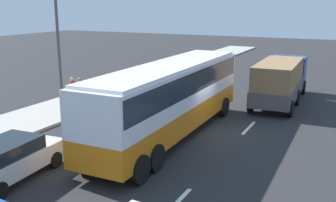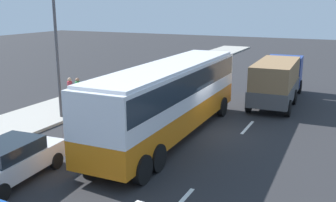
{
  "view_description": "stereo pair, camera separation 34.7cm",
  "coord_description": "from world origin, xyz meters",
  "px_view_note": "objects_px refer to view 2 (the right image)",
  "views": [
    {
      "loc": [
        -17.56,
        -6.84,
        6.29
      ],
      "look_at": [
        -2.02,
        0.92,
        1.95
      ],
      "focal_mm": 41.42,
      "sensor_mm": 36.0,
      "label": 1
    },
    {
      "loc": [
        -17.71,
        -6.53,
        6.29
      ],
      "look_at": [
        -2.02,
        0.92,
        1.95
      ],
      "focal_mm": 41.42,
      "sensor_mm": 36.0,
      "label": 2
    }
  ],
  "objects_px": {
    "car_silver_hatch": "(11,160)",
    "pedestrian_near_curb": "(70,89)",
    "cargo_truck": "(278,79)",
    "coach_bus": "(170,93)",
    "street_lamp": "(59,43)",
    "pedestrian_at_crossing": "(78,90)"
  },
  "relations": [
    {
      "from": "pedestrian_near_curb",
      "to": "street_lamp",
      "type": "distance_m",
      "value": 3.82
    },
    {
      "from": "cargo_truck",
      "to": "pedestrian_near_curb",
      "type": "relative_size",
      "value": 4.76
    },
    {
      "from": "car_silver_hatch",
      "to": "pedestrian_at_crossing",
      "type": "bearing_deg",
      "value": 20.27
    },
    {
      "from": "cargo_truck",
      "to": "street_lamp",
      "type": "height_order",
      "value": "street_lamp"
    },
    {
      "from": "car_silver_hatch",
      "to": "street_lamp",
      "type": "relative_size",
      "value": 0.61
    },
    {
      "from": "cargo_truck",
      "to": "car_silver_hatch",
      "type": "relative_size",
      "value": 1.97
    },
    {
      "from": "cargo_truck",
      "to": "street_lamp",
      "type": "relative_size",
      "value": 1.19
    },
    {
      "from": "cargo_truck",
      "to": "car_silver_hatch",
      "type": "distance_m",
      "value": 17.53
    },
    {
      "from": "coach_bus",
      "to": "pedestrian_near_curb",
      "type": "bearing_deg",
      "value": 73.09
    },
    {
      "from": "car_silver_hatch",
      "to": "pedestrian_near_curb",
      "type": "xyz_separation_m",
      "value": [
        9.15,
        4.73,
        0.38
      ]
    },
    {
      "from": "pedestrian_at_crossing",
      "to": "street_lamp",
      "type": "height_order",
      "value": "street_lamp"
    },
    {
      "from": "coach_bus",
      "to": "street_lamp",
      "type": "bearing_deg",
      "value": 86.76
    },
    {
      "from": "car_silver_hatch",
      "to": "pedestrian_at_crossing",
      "type": "height_order",
      "value": "pedestrian_at_crossing"
    },
    {
      "from": "coach_bus",
      "to": "cargo_truck",
      "type": "xyz_separation_m",
      "value": [
        9.42,
        -3.36,
        -0.65
      ]
    },
    {
      "from": "pedestrian_near_curb",
      "to": "street_lamp",
      "type": "height_order",
      "value": "street_lamp"
    },
    {
      "from": "cargo_truck",
      "to": "pedestrian_at_crossing",
      "type": "height_order",
      "value": "cargo_truck"
    },
    {
      "from": "car_silver_hatch",
      "to": "pedestrian_near_curb",
      "type": "distance_m",
      "value": 10.31
    },
    {
      "from": "cargo_truck",
      "to": "car_silver_hatch",
      "type": "bearing_deg",
      "value": 156.18
    },
    {
      "from": "pedestrian_at_crossing",
      "to": "street_lamp",
      "type": "distance_m",
      "value": 3.74
    },
    {
      "from": "coach_bus",
      "to": "car_silver_hatch",
      "type": "bearing_deg",
      "value": 154.13
    },
    {
      "from": "cargo_truck",
      "to": "pedestrian_at_crossing",
      "type": "bearing_deg",
      "value": 121.22
    },
    {
      "from": "car_silver_hatch",
      "to": "coach_bus",
      "type": "bearing_deg",
      "value": -29.49
    }
  ]
}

